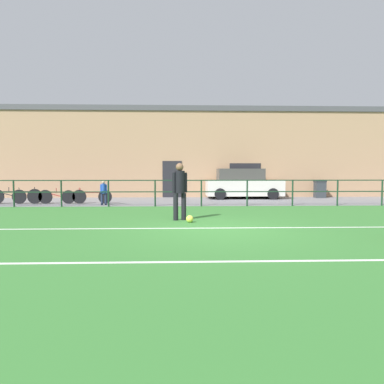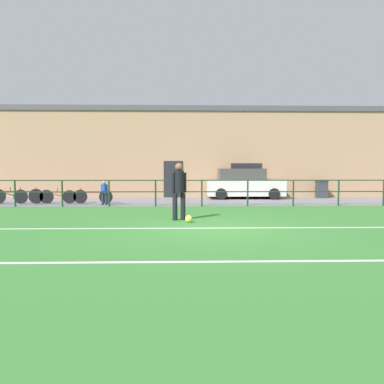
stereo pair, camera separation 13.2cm
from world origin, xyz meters
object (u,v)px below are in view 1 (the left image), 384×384
object	(u,v)px
player_goalkeeper	(180,188)
parked_car_red	(243,184)
spectator_child	(104,191)
bicycle_parked_3	(2,196)
bicycle_parked_1	(16,196)
soccer_ball_match	(190,219)
trash_bin_0	(320,189)
bicycle_parked_0	(87,197)
bicycle_parked_2	(62,196)

from	to	relation	value
player_goalkeeper	parked_car_red	size ratio (longest dim) A/B	0.43
spectator_child	bicycle_parked_3	world-z (taller)	spectator_child
bicycle_parked_1	parked_car_red	bearing A→B (deg)	14.30
soccer_ball_match	trash_bin_0	size ratio (longest dim) A/B	0.22
soccer_ball_match	bicycle_parked_0	world-z (taller)	bicycle_parked_0
bicycle_parked_1	bicycle_parked_3	size ratio (longest dim) A/B	1.09
soccer_ball_match	parked_car_red	distance (m)	9.38
spectator_child	bicycle_parked_0	xyz separation A→B (m)	(-0.93, 0.69, -0.29)
soccer_ball_match	parked_car_red	bearing A→B (deg)	70.10
trash_bin_0	parked_car_red	bearing A→B (deg)	-176.13
player_goalkeeper	bicycle_parked_3	bearing A→B (deg)	127.00
bicycle_parked_0	bicycle_parked_1	size ratio (longest dim) A/B	0.96
parked_car_red	bicycle_parked_0	bearing A→B (deg)	-160.16
bicycle_parked_3	bicycle_parked_2	bearing A→B (deg)	0.00
bicycle_parked_2	spectator_child	bearing A→B (deg)	-18.69
player_goalkeeper	bicycle_parked_0	xyz separation A→B (m)	(-4.31, 5.45, -0.66)
bicycle_parked_2	soccer_ball_match	bearing A→B (deg)	-46.31
spectator_child	soccer_ball_match	bearing A→B (deg)	118.14
spectator_child	parked_car_red	bearing A→B (deg)	-159.51
spectator_child	parked_car_red	distance (m)	7.70
parked_car_red	bicycle_parked_2	bearing A→B (deg)	-162.49
player_goalkeeper	bicycle_parked_3	size ratio (longest dim) A/B	0.81
spectator_child	bicycle_parked_0	world-z (taller)	spectator_child
bicycle_parked_0	bicycle_parked_2	world-z (taller)	bicycle_parked_2
trash_bin_0	bicycle_parked_2	bearing A→B (deg)	-166.87
soccer_ball_match	spectator_child	world-z (taller)	spectator_child
spectator_child	bicycle_parked_3	size ratio (longest dim) A/B	0.50
parked_car_red	bicycle_parked_0	xyz separation A→B (m)	(-7.78, -2.81, -0.44)
bicycle_parked_1	bicycle_parked_0	bearing A→B (deg)	-0.00
bicycle_parked_0	trash_bin_0	size ratio (longest dim) A/B	2.37
bicycle_parked_2	trash_bin_0	bearing A→B (deg)	13.13
spectator_child	trash_bin_0	size ratio (longest dim) A/B	1.12
soccer_ball_match	parked_car_red	xyz separation A→B (m)	(3.18, 8.79, 0.68)
spectator_child	parked_car_red	xyz separation A→B (m)	(6.85, 3.50, 0.15)
parked_car_red	player_goalkeeper	bearing A→B (deg)	-112.84
player_goalkeeper	soccer_ball_match	xyz separation A→B (m)	(0.29, -0.53, -0.90)
spectator_child	trash_bin_0	world-z (taller)	spectator_child
soccer_ball_match	bicycle_parked_1	xyz separation A→B (m)	(-7.84, 5.98, 0.27)
bicycle_parked_0	bicycle_parked_2	size ratio (longest dim) A/B	1.05
spectator_child	trash_bin_0	xyz separation A→B (m)	(11.27, 3.80, -0.13)
soccer_ball_match	player_goalkeeper	bearing A→B (deg)	118.87
parked_car_red	bicycle_parked_3	world-z (taller)	parked_car_red
parked_car_red	bicycle_parked_1	size ratio (longest dim) A/B	1.71
bicycle_parked_0	parked_car_red	bearing A→B (deg)	19.84
soccer_ball_match	bicycle_parked_1	size ratio (longest dim) A/B	0.09
spectator_child	bicycle_parked_2	world-z (taller)	spectator_child
bicycle_parked_0	bicycle_parked_1	bearing A→B (deg)	180.00
bicycle_parked_2	bicycle_parked_1	bearing A→B (deg)	180.00
soccer_ball_match	bicycle_parked_0	size ratio (longest dim) A/B	0.09
bicycle_parked_1	spectator_child	bearing A→B (deg)	-9.44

